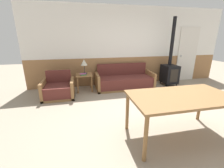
% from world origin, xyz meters
% --- Properties ---
extents(ground_plane, '(16.00, 16.00, 0.00)m').
position_xyz_m(ground_plane, '(0.00, 0.00, 0.00)').
color(ground_plane, gray).
extents(wall_back, '(7.20, 0.06, 2.70)m').
position_xyz_m(wall_back, '(0.00, 2.63, 1.35)').
color(wall_back, '#996B42').
rests_on(wall_back, ground_plane).
extents(couch, '(1.94, 0.82, 0.80)m').
position_xyz_m(couch, '(-0.36, 2.13, 0.24)').
color(couch, olive).
rests_on(couch, ground_plane).
extents(armchair, '(0.88, 0.76, 0.74)m').
position_xyz_m(armchair, '(-2.48, 1.73, 0.23)').
color(armchair, olive).
rests_on(armchair, ground_plane).
extents(side_table, '(0.50, 0.50, 0.55)m').
position_xyz_m(side_table, '(-1.71, 2.14, 0.45)').
color(side_table, olive).
rests_on(side_table, ground_plane).
extents(table_lamp, '(0.21, 0.21, 0.47)m').
position_xyz_m(table_lamp, '(-1.69, 2.23, 0.89)').
color(table_lamp, '#262628').
rests_on(table_lamp, side_table).
extents(book_stack, '(0.20, 0.13, 0.05)m').
position_xyz_m(book_stack, '(-1.74, 2.06, 0.57)').
color(book_stack, '#2D7F3D').
rests_on(book_stack, side_table).
extents(dining_table, '(1.72, 0.93, 0.78)m').
position_xyz_m(dining_table, '(-0.22, -0.62, 0.70)').
color(dining_table, olive).
rests_on(dining_table, ground_plane).
extents(wood_stove, '(0.47, 0.56, 2.33)m').
position_xyz_m(wood_stove, '(1.31, 2.07, 0.54)').
color(wood_stove, black).
rests_on(wood_stove, ground_plane).
extents(entry_door, '(0.81, 0.09, 2.05)m').
position_xyz_m(entry_door, '(2.33, 2.57, 1.03)').
color(entry_door, silver).
rests_on(entry_door, ground_plane).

